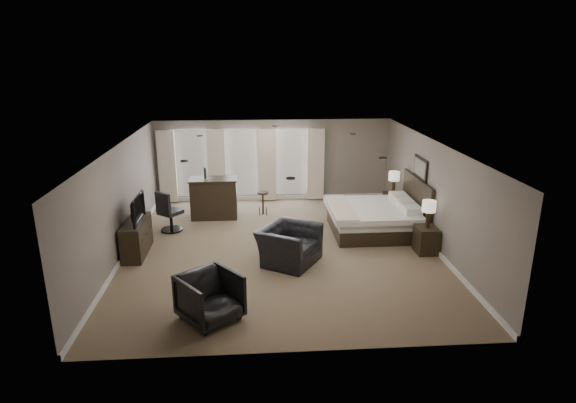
{
  "coord_description": "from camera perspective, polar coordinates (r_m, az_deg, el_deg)",
  "views": [
    {
      "loc": [
        -0.62,
        -10.93,
        4.65
      ],
      "look_at": [
        0.2,
        0.4,
        1.1
      ],
      "focal_mm": 30.0,
      "sensor_mm": 36.0,
      "label": 1
    }
  ],
  "objects": [
    {
      "name": "wall_art",
      "position": [
        13.02,
        15.38,
        3.86
      ],
      "size": [
        0.04,
        0.96,
        0.56
      ],
      "primitive_type": "cube",
      "color": "slate",
      "rests_on": "room"
    },
    {
      "name": "lamp_near",
      "position": [
        11.84,
        16.29,
        -1.46
      ],
      "size": [
        0.32,
        0.32,
        0.67
      ],
      "primitive_type": "cube",
      "color": "beige",
      "rests_on": "nightstand_near"
    },
    {
      "name": "nightstand_far",
      "position": [
        14.66,
        12.26,
        -0.25
      ],
      "size": [
        0.48,
        0.58,
        0.63
      ],
      "primitive_type": "cube",
      "color": "black",
      "rests_on": "ground"
    },
    {
      "name": "armchair_near",
      "position": [
        10.98,
        0.15,
        -4.45
      ],
      "size": [
        1.42,
        1.56,
        1.15
      ],
      "primitive_type": "imported",
      "rotation": [
        0.0,
        0.0,
        1.01
      ],
      "color": "black",
      "rests_on": "ground"
    },
    {
      "name": "bar_counter",
      "position": [
        14.09,
        -8.76,
        0.42
      ],
      "size": [
        1.37,
        0.71,
        1.19
      ],
      "primitive_type": "cube",
      "color": "black",
      "rests_on": "ground"
    },
    {
      "name": "nightstand_near",
      "position": [
        12.06,
        16.03,
        -4.4
      ],
      "size": [
        0.48,
        0.59,
        0.64
      ],
      "primitive_type": "cube",
      "color": "black",
      "rests_on": "ground"
    },
    {
      "name": "bar_stool_right",
      "position": [
        14.29,
        -2.99,
        -0.19
      ],
      "size": [
        0.35,
        0.35,
        0.7
      ],
      "primitive_type": "cube",
      "rotation": [
        0.0,
        0.0,
        -0.06
      ],
      "color": "black",
      "rests_on": "ground"
    },
    {
      "name": "lamp_far",
      "position": [
        14.48,
        12.43,
        2.2
      ],
      "size": [
        0.32,
        0.32,
        0.66
      ],
      "primitive_type": "cube",
      "color": "beige",
      "rests_on": "nightstand_far"
    },
    {
      "name": "window_bay",
      "position": [
        15.43,
        -5.46,
        4.37
      ],
      "size": [
        5.25,
        0.2,
        2.3
      ],
      "color": "silver",
      "rests_on": "room"
    },
    {
      "name": "room",
      "position": [
        11.45,
        -0.85,
        0.34
      ],
      "size": [
        7.6,
        8.6,
        2.64
      ],
      "color": "brown",
      "rests_on": "ground"
    },
    {
      "name": "bar_stool_left",
      "position": [
        14.27,
        -10.32,
        -0.46
      ],
      "size": [
        0.36,
        0.36,
        0.7
      ],
      "primitive_type": "cube",
      "rotation": [
        0.0,
        0.0,
        -0.09
      ],
      "color": "black",
      "rests_on": "ground"
    },
    {
      "name": "bed",
      "position": [
        12.97,
        10.35,
        -0.51
      ],
      "size": [
        2.31,
        2.21,
        1.47
      ],
      "primitive_type": "cube",
      "color": "silver",
      "rests_on": "ground"
    },
    {
      "name": "tv",
      "position": [
        11.88,
        -17.71,
        -1.91
      ],
      "size": [
        0.62,
        1.08,
        0.14
      ],
      "primitive_type": "imported",
      "rotation": [
        0.0,
        0.0,
        1.57
      ],
      "color": "black",
      "rests_on": "dresser"
    },
    {
      "name": "dresser",
      "position": [
        12.04,
        -17.5,
        -4.09
      ],
      "size": [
        0.46,
        1.43,
        0.83
      ],
      "primitive_type": "cube",
      "color": "black",
      "rests_on": "ground"
    },
    {
      "name": "armchair_far",
      "position": [
        8.86,
        -9.25,
        -10.91
      ],
      "size": [
        1.3,
        1.29,
        0.98
      ],
      "primitive_type": "imported",
      "rotation": [
        0.0,
        0.0,
        0.67
      ],
      "color": "black",
      "rests_on": "ground"
    },
    {
      "name": "desk_chair",
      "position": [
        13.26,
        -13.77,
        -1.1
      ],
      "size": [
        0.81,
        0.81,
        1.13
      ],
      "primitive_type": "cube",
      "rotation": [
        0.0,
        0.0,
        2.49
      ],
      "color": "black",
      "rests_on": "ground"
    }
  ]
}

